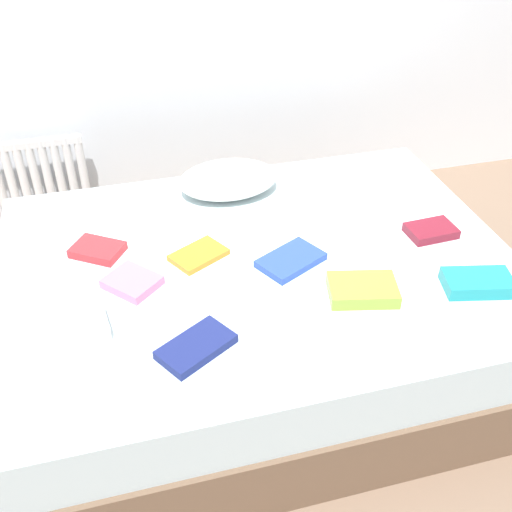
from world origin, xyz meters
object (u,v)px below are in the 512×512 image
at_px(radiator, 37,182).
at_px(textbook_navy, 196,347).
at_px(textbook_orange, 199,255).
at_px(textbook_maroon, 431,231).
at_px(bed, 259,309).
at_px(pillow, 228,179).
at_px(textbook_white, 69,330).
at_px(textbook_teal, 478,283).
at_px(textbook_red, 98,250).
at_px(textbook_lime, 363,290).
at_px(textbook_pink, 132,282).
at_px(textbook_blue, 291,260).

xyz_separation_m(radiator, textbook_navy, (0.56, -1.62, 0.20)).
bearing_deg(textbook_orange, textbook_maroon, -34.14).
distance_m(bed, pillow, 0.62).
distance_m(textbook_orange, textbook_white, 0.59).
xyz_separation_m(textbook_teal, textbook_red, (-1.31, 0.58, -0.01)).
bearing_deg(textbook_lime, bed, 147.52).
height_order(pillow, textbook_navy, pillow).
bearing_deg(textbook_pink, textbook_navy, -18.30).
relative_size(textbook_navy, textbook_white, 0.98).
distance_m(textbook_pink, textbook_teal, 1.25).
distance_m(textbook_lime, textbook_red, 1.03).
relative_size(textbook_navy, textbook_orange, 1.18).
xyz_separation_m(textbook_blue, textbook_teal, (0.60, -0.32, 0.01)).
relative_size(textbook_orange, textbook_red, 1.09).
bearing_deg(textbook_navy, textbook_red, 83.00).
xyz_separation_m(textbook_maroon, textbook_red, (-1.32, 0.22, -0.00)).
bearing_deg(pillow, radiator, 142.66).
bearing_deg(bed, radiator, 126.32).
relative_size(textbook_blue, textbook_navy, 1.00).
height_order(bed, textbook_pink, textbook_pink).
distance_m(pillow, textbook_red, 0.68).
bearing_deg(textbook_red, textbook_maroon, 24.81).
height_order(bed, textbook_navy, textbook_navy).
bearing_deg(textbook_pink, textbook_red, 163.42).
xyz_separation_m(pillow, textbook_lime, (0.30, -0.83, -0.04)).
bearing_deg(textbook_pink, textbook_maroon, 49.60).
relative_size(radiator, textbook_lime, 2.20).
relative_size(textbook_blue, textbook_red, 1.29).
xyz_separation_m(textbook_blue, textbook_red, (-0.71, 0.26, 0.00)).
distance_m(pillow, textbook_blue, 0.59).
distance_m(radiator, textbook_navy, 1.73).
bearing_deg(radiator, textbook_orange, -59.71).
relative_size(pillow, textbook_navy, 1.82).
bearing_deg(textbook_teal, textbook_maroon, 101.92).
bearing_deg(bed, textbook_red, 161.36).
distance_m(bed, textbook_pink, 0.56).
bearing_deg(textbook_teal, bed, 165.01).
bearing_deg(textbook_maroon, radiator, 139.71).
bearing_deg(textbook_blue, textbook_red, 132.73).
relative_size(textbook_pink, textbook_lime, 0.75).
distance_m(pillow, textbook_maroon, 0.90).
bearing_deg(bed, textbook_blue, -27.26).
relative_size(pillow, textbook_orange, 2.16).
xyz_separation_m(textbook_pink, textbook_white, (-0.23, -0.21, 0.01)).
bearing_deg(radiator, textbook_red, -74.16).
bearing_deg(textbook_orange, textbook_white, -175.54).
xyz_separation_m(textbook_maroon, textbook_pink, (-1.21, -0.02, -0.00)).
height_order(textbook_maroon, textbook_navy, textbook_maroon).
bearing_deg(textbook_lime, textbook_orange, 157.26).
distance_m(textbook_white, textbook_red, 0.46).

